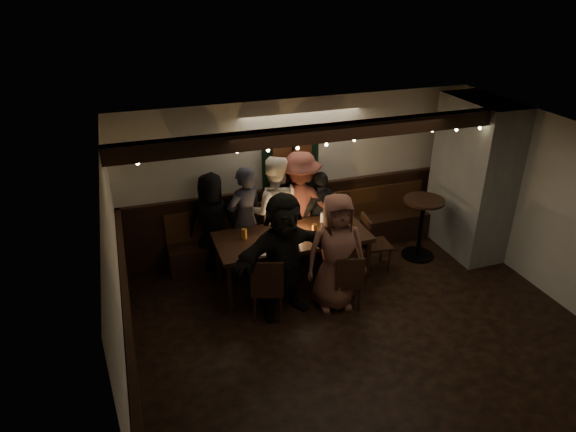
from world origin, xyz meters
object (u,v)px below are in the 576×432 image
object	(u,v)px
chair_near_right	(348,279)
person_b	(245,219)
person_a	(212,223)
person_d	(300,205)
dining_table	(292,239)
high_top	(422,221)
chair_near_left	(267,286)
person_f	(284,256)
chair_end	(371,240)
person_g	(336,253)
person_e	(321,214)
person_c	(274,211)

from	to	relation	value
chair_near_right	person_b	size ratio (longest dim) A/B	0.50
person_a	person_d	distance (m)	1.46
dining_table	person_d	size ratio (longest dim) A/B	1.26
dining_table	high_top	distance (m)	2.28
dining_table	chair_near_left	xyz separation A→B (m)	(-0.62, -0.77, -0.20)
person_a	person_f	world-z (taller)	person_f
chair_end	person_b	world-z (taller)	person_b
person_a	person_b	xyz separation A→B (m)	(0.50, -0.13, 0.05)
chair_near_left	person_g	world-z (taller)	person_g
person_g	person_b	bearing A→B (deg)	130.54
dining_table	person_d	world-z (taller)	person_d
person_d	person_g	world-z (taller)	person_d
chair_near_right	person_f	distance (m)	0.99
chair_near_left	person_e	size ratio (longest dim) A/B	0.65
chair_near_right	person_e	bearing A→B (deg)	82.14
chair_near_left	person_g	distance (m)	1.05
person_e	person_c	bearing A→B (deg)	-23.47
chair_end	person_c	xyz separation A→B (m)	(-1.39, 0.74, 0.39)
dining_table	person_e	world-z (taller)	person_e
person_b	chair_near_left	bearing A→B (deg)	64.83
chair_near_right	person_c	bearing A→B (deg)	110.21
person_a	person_e	distance (m)	1.80
chair_near_left	person_a	xyz separation A→B (m)	(-0.44, 1.53, 0.27)
person_d	person_c	bearing A→B (deg)	27.93
person_b	person_c	size ratio (longest dim) A/B	0.95
person_f	person_g	bearing A→B (deg)	-17.82
chair_near_left	person_g	xyz separation A→B (m)	(1.00, 0.01, 0.33)
chair_near_right	person_g	world-z (taller)	person_g
chair_near_left	person_f	world-z (taller)	person_f
high_top	person_c	size ratio (longest dim) A/B	0.57
person_a	person_e	world-z (taller)	person_a
chair_near_left	person_c	world-z (taller)	person_c
high_top	person_b	world-z (taller)	person_b
person_a	person_f	size ratio (longest dim) A/B	0.90
person_b	person_g	world-z (taller)	person_b
dining_table	person_f	size ratio (longest dim) A/B	1.26
dining_table	person_d	bearing A→B (deg)	62.64
person_f	chair_near_right	bearing A→B (deg)	-26.21
person_f	chair_near_left	bearing A→B (deg)	-172.21
dining_table	person_g	size ratio (longest dim) A/B	1.32
chair_end	high_top	world-z (taller)	high_top
chair_near_left	person_a	world-z (taller)	person_a
chair_near_right	person_c	distance (m)	1.76
chair_near_left	person_e	bearing A→B (deg)	46.86
chair_end	person_e	bearing A→B (deg)	128.60
chair_end	high_top	size ratio (longest dim) A/B	0.90
person_b	person_e	xyz separation A→B (m)	(1.30, 0.05, -0.13)
person_g	person_a	bearing A→B (deg)	139.81
dining_table	chair_near_right	world-z (taller)	dining_table
chair_near_right	chair_end	xyz separation A→B (m)	(0.80, 0.86, 0.03)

